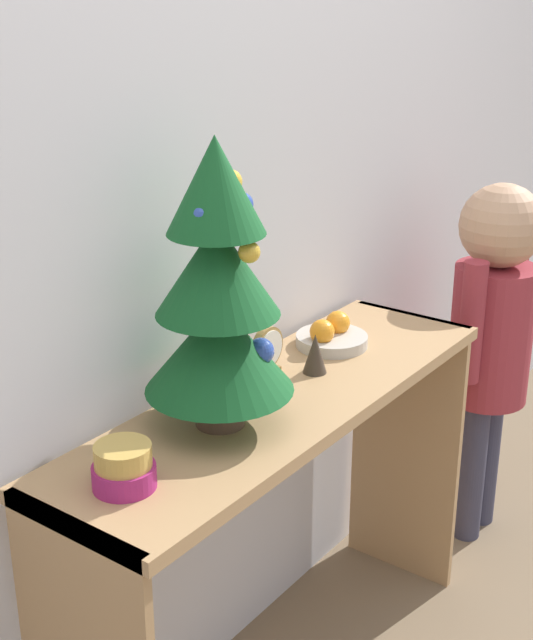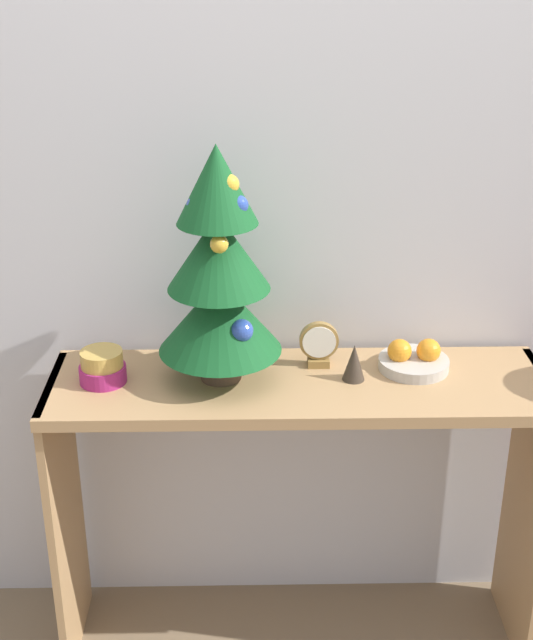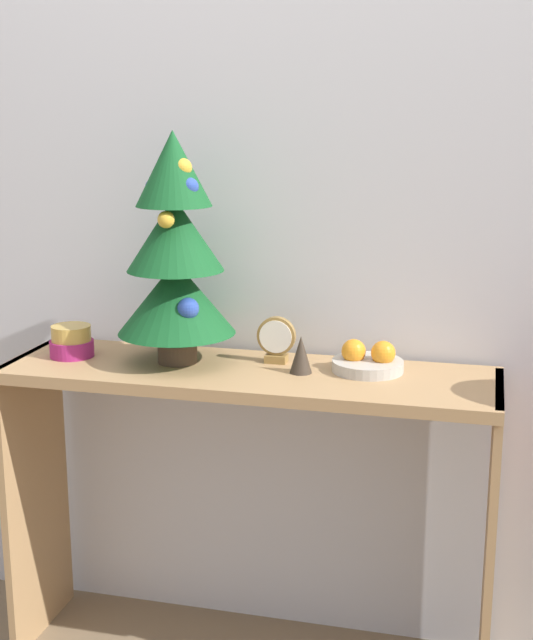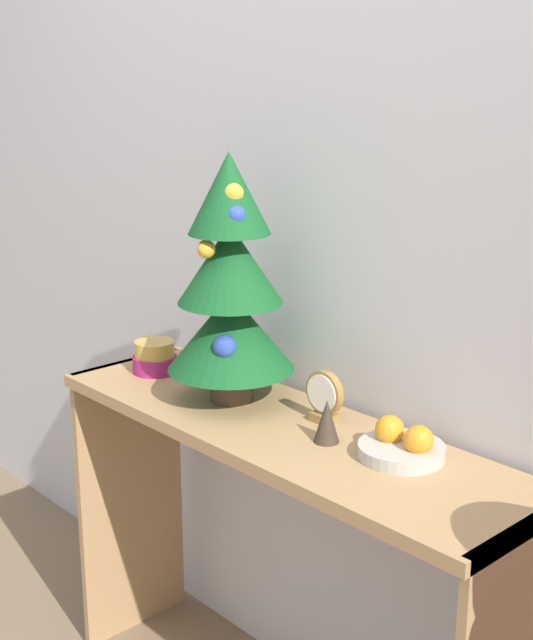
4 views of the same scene
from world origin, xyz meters
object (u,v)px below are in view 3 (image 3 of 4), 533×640
(fruit_bowl, at_px, (368,361))
(figurine, at_px, (301,354))
(mini_tree, at_px, (175,254))
(singing_bowl, at_px, (72,342))
(desk_clock, at_px, (276,340))

(fruit_bowl, bearing_deg, figurine, -160.53)
(mini_tree, distance_m, fruit_bowl, 0.55)
(singing_bowl, distance_m, desk_clock, 0.54)
(fruit_bowl, bearing_deg, mini_tree, -175.09)
(mini_tree, distance_m, singing_bowl, 0.38)
(fruit_bowl, height_order, singing_bowl, singing_bowl)
(fruit_bowl, xyz_separation_m, figurine, (-0.16, -0.06, 0.02))
(fruit_bowl, bearing_deg, singing_bowl, -175.87)
(mini_tree, xyz_separation_m, figurine, (0.32, -0.01, -0.23))
(fruit_bowl, relative_size, desk_clock, 1.49)
(fruit_bowl, distance_m, singing_bowl, 0.77)
(mini_tree, bearing_deg, figurine, -2.50)
(desk_clock, height_order, figurine, desk_clock)
(desk_clock, distance_m, figurine, 0.11)
(singing_bowl, bearing_deg, fruit_bowl, 4.13)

